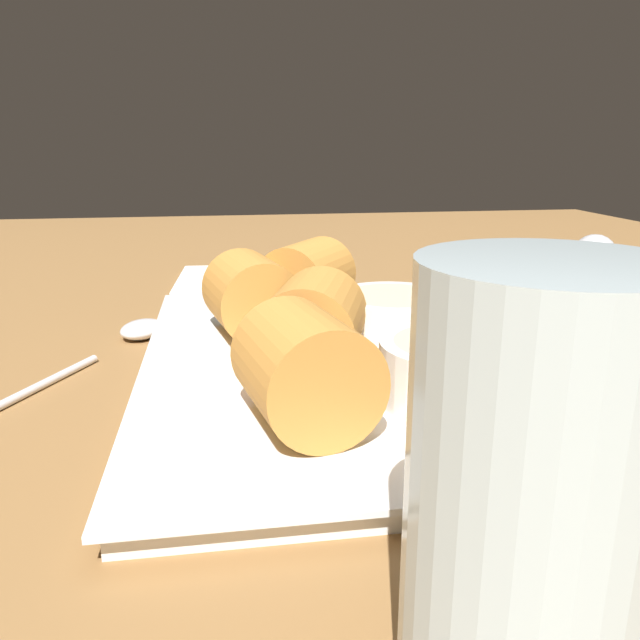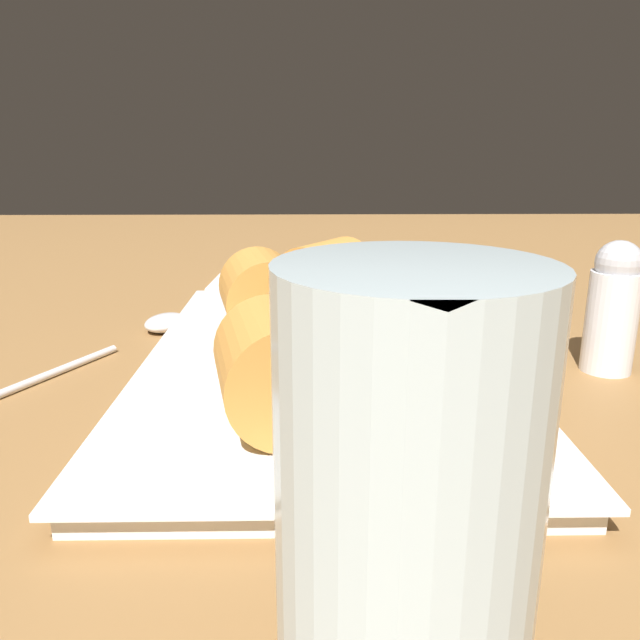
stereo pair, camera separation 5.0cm
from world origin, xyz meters
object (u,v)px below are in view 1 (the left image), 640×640
(dipping_bowl_near, at_px, (393,316))
(spoon, at_px, (125,338))
(serving_plate, at_px, (320,365))
(napkin, at_px, (233,280))
(salt_shaker, at_px, (589,297))
(dipping_bowl_far, at_px, (457,369))
(drinking_glass, at_px, (532,500))

(dipping_bowl_near, distance_m, spoon, 0.19)
(serving_plate, bearing_deg, napkin, -170.22)
(serving_plate, xyz_separation_m, salt_shaker, (-0.01, 0.18, 0.03))
(napkin, bearing_deg, dipping_bowl_far, 16.21)
(salt_shaker, bearing_deg, dipping_bowl_near, -94.10)
(drinking_glass, relative_size, salt_shaker, 1.40)
(dipping_bowl_near, height_order, salt_shaker, salt_shaker)
(spoon, height_order, salt_shaker, salt_shaker)
(spoon, xyz_separation_m, drinking_glass, (0.32, 0.14, 0.05))
(dipping_bowl_far, bearing_deg, serving_plate, -145.34)
(serving_plate, distance_m, drinking_glass, 0.24)
(napkin, distance_m, drinking_glass, 0.52)
(dipping_bowl_near, bearing_deg, spoon, -109.38)
(drinking_glass, height_order, salt_shaker, drinking_glass)
(spoon, xyz_separation_m, napkin, (-0.20, 0.08, -0.00))
(serving_plate, relative_size, napkin, 2.47)
(dipping_bowl_near, height_order, spoon, dipping_bowl_near)
(spoon, distance_m, salt_shaker, 0.32)
(serving_plate, relative_size, salt_shaker, 4.07)
(drinking_glass, bearing_deg, spoon, -155.75)
(spoon, bearing_deg, salt_shaker, 76.85)
(serving_plate, xyz_separation_m, dipping_bowl_near, (-0.02, 0.05, 0.02))
(dipping_bowl_far, relative_size, napkin, 0.57)
(dipping_bowl_near, distance_m, napkin, 0.28)
(dipping_bowl_near, bearing_deg, drinking_glass, -8.06)
(dipping_bowl_far, relative_size, drinking_glass, 0.67)
(serving_plate, distance_m, spoon, 0.15)
(serving_plate, xyz_separation_m, drinking_glass, (0.24, 0.01, 0.05))
(dipping_bowl_far, height_order, spoon, dipping_bowl_far)
(serving_plate, height_order, drinking_glass, drinking_glass)
(spoon, distance_m, napkin, 0.21)
(dipping_bowl_far, bearing_deg, spoon, -131.32)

